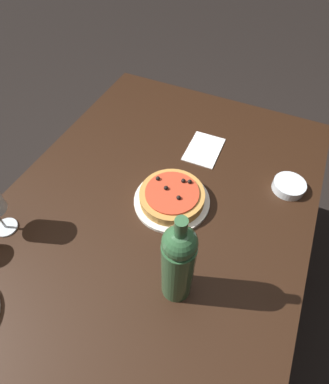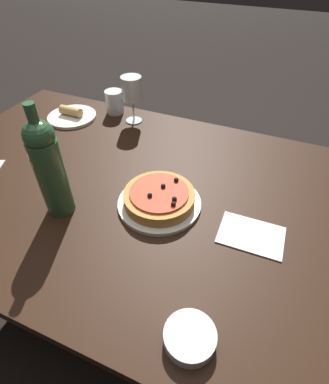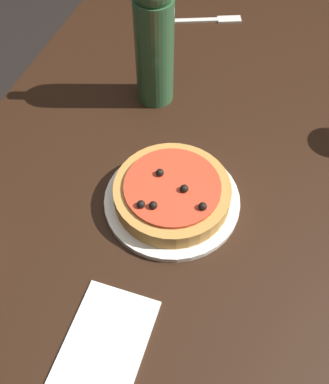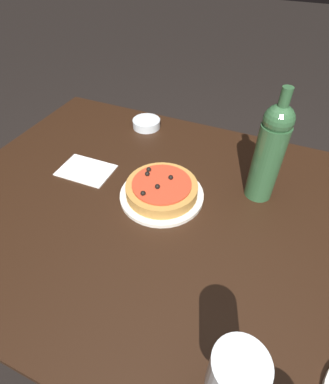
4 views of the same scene
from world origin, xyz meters
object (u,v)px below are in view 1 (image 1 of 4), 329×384
pizza (172,196)px  side_bowl (289,186)px  dinner_plate (172,201)px  wine_bottle (178,263)px  dining_table (144,240)px

pizza → side_bowl: pizza is taller
dinner_plate → wine_bottle: (-0.25, -0.12, 0.14)m
pizza → side_bowl: 0.39m
dinner_plate → dining_table: bearing=160.5°
dining_table → pizza: 0.17m
dinner_plate → pizza: pizza is taller
wine_bottle → pizza: bearing=26.0°
dining_table → wine_bottle: wine_bottle is taller
wine_bottle → side_bowl: 0.52m
dinner_plate → wine_bottle: wine_bottle is taller
pizza → wine_bottle: 0.30m
dining_table → side_bowl: (0.33, -0.37, 0.10)m
dining_table → dinner_plate: dinner_plate is taller
pizza → side_bowl: (0.21, -0.33, -0.02)m
dining_table → side_bowl: size_ratio=14.12×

